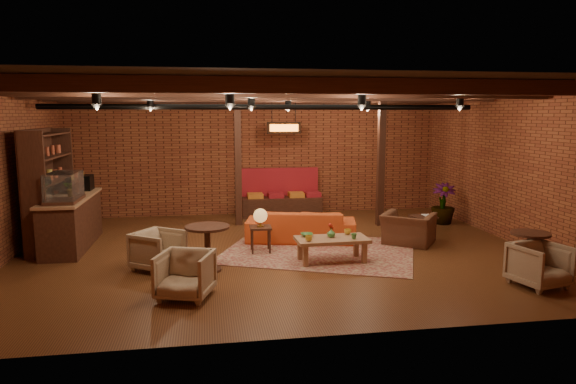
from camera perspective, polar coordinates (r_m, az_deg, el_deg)
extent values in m
plane|color=#3C1E0F|center=(10.26, -1.13, -6.58)|extent=(10.00, 10.00, 0.00)
cube|color=black|center=(9.91, -1.19, 11.57)|extent=(10.00, 8.00, 0.02)
cube|color=brown|center=(13.92, -3.48, 4.13)|extent=(10.00, 0.02, 3.20)
cube|color=brown|center=(6.07, 4.15, -1.78)|extent=(10.00, 0.02, 3.20)
cube|color=brown|center=(10.51, -29.28, 1.56)|extent=(0.02, 8.00, 3.20)
cube|color=brown|center=(11.75, 23.78, 2.57)|extent=(0.02, 8.00, 3.20)
cylinder|color=black|center=(11.49, -2.31, 9.42)|extent=(9.60, 0.12, 0.12)
cube|color=black|center=(12.48, -5.58, 3.58)|extent=(0.16, 0.16, 3.20)
cube|color=black|center=(12.57, 10.29, 3.52)|extent=(0.16, 0.16, 3.20)
imported|color=#337F33|center=(11.41, -22.37, 0.57)|extent=(0.35, 0.39, 0.30)
cube|color=orange|center=(13.06, -0.47, 7.14)|extent=(0.86, 0.06, 0.30)
cube|color=maroon|center=(10.27, 3.48, -6.54)|extent=(4.43, 3.97, 0.01)
imported|color=#C2441B|center=(10.99, 1.43, -3.75)|extent=(2.45, 1.39, 0.67)
cube|color=#996547|center=(9.47, 4.90, -5.28)|extent=(1.34, 0.70, 0.06)
cube|color=#996547|center=(9.17, 1.96, -7.17)|extent=(0.08, 0.08, 0.39)
cube|color=#996547|center=(9.47, 8.48, -6.75)|extent=(0.08, 0.08, 0.39)
cube|color=#996547|center=(9.61, 1.33, -6.44)|extent=(0.08, 0.08, 0.39)
cube|color=#996547|center=(9.90, 7.57, -6.06)|extent=(0.08, 0.08, 0.39)
imported|color=gold|center=(9.18, 2.32, -5.16)|extent=(0.14, 0.14, 0.10)
imported|color=#3C7C38|center=(9.41, 7.34, -4.90)|extent=(0.11, 0.11, 0.10)
imported|color=gold|center=(9.75, 6.65, -4.39)|extent=(0.14, 0.14, 0.10)
imported|color=#3C7C38|center=(9.55, 2.11, -4.77)|extent=(0.24, 0.24, 0.06)
imported|color=#3C7C38|center=(9.49, 4.82, -4.65)|extent=(0.13, 0.13, 0.13)
sphere|color=#B52413|center=(9.46, 4.83, -3.84)|extent=(0.10, 0.10, 0.10)
cube|color=black|center=(10.08, -3.08, -3.96)|extent=(0.43, 0.43, 0.04)
cylinder|color=black|center=(10.14, -3.07, -5.38)|extent=(0.04, 0.04, 0.48)
cylinder|color=#AA8738|center=(10.08, -3.08, -3.79)|extent=(0.14, 0.14, 0.02)
cylinder|color=#AA8738|center=(10.06, -3.08, -3.41)|extent=(0.04, 0.04, 0.20)
sphere|color=orange|center=(10.03, -3.09, -2.63)|extent=(0.28, 0.28, 0.28)
cylinder|color=black|center=(8.93, -8.97, -3.87)|extent=(0.77, 0.77, 0.04)
cylinder|color=black|center=(9.02, -8.91, -6.24)|extent=(0.11, 0.11, 0.74)
cylinder|color=black|center=(9.12, -8.86, -8.51)|extent=(0.46, 0.46, 0.04)
imported|color=beige|center=(9.27, -14.23, -6.08)|extent=(0.99, 1.01, 0.76)
imported|color=beige|center=(7.80, -11.37, -8.78)|extent=(0.93, 0.90, 0.77)
imported|color=brown|center=(10.97, 13.22, -3.44)|extent=(1.19, 1.13, 0.88)
cube|color=black|center=(11.47, 14.80, -2.69)|extent=(0.56, 0.56, 0.04)
cylinder|color=black|center=(11.52, 14.75, -3.95)|extent=(0.04, 0.04, 0.48)
imported|color=black|center=(11.46, 14.80, -2.53)|extent=(0.22, 0.26, 0.02)
cylinder|color=black|center=(9.50, 25.36, -4.20)|extent=(0.63, 0.63, 0.04)
cylinder|color=black|center=(9.58, 25.23, -6.28)|extent=(0.10, 0.10, 0.69)
cylinder|color=black|center=(9.67, 25.09, -8.26)|extent=(0.38, 0.38, 0.04)
imported|color=beige|center=(9.04, 26.18, -7.10)|extent=(0.88, 0.85, 0.76)
imported|color=#4C7F4C|center=(13.11, 17.04, 3.11)|extent=(2.15, 2.15, 3.03)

